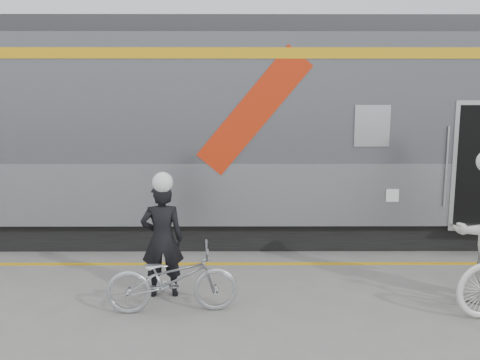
{
  "coord_description": "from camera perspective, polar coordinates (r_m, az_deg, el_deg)",
  "views": [
    {
      "loc": [
        -0.7,
        -5.91,
        2.72
      ],
      "look_at": [
        -0.67,
        1.6,
        1.5
      ],
      "focal_mm": 38.0,
      "sensor_mm": 36.0,
      "label": 1
    }
  ],
  "objects": [
    {
      "name": "man",
      "position": [
        7.08,
        -8.72,
        -6.65
      ],
      "size": [
        0.61,
        0.43,
        1.59
      ],
      "primitive_type": "imported",
      "rotation": [
        0.0,
        0.0,
        3.24
      ],
      "color": "black",
      "rests_on": "ground"
    },
    {
      "name": "helmet_man",
      "position": [
        6.89,
        -8.91,
        0.85
      ],
      "size": [
        0.28,
        0.28,
        0.28
      ],
      "primitive_type": "sphere",
      "color": "white",
      "rests_on": "man"
    },
    {
      "name": "safety_strip",
      "position": [
        8.54,
        4.56,
        -9.36
      ],
      "size": [
        24.0,
        0.12,
        0.01
      ],
      "primitive_type": "cube",
      "color": "gold",
      "rests_on": "ground"
    },
    {
      "name": "ground",
      "position": [
        6.55,
        6.17,
        -15.39
      ],
      "size": [
        90.0,
        90.0,
        0.0
      ],
      "primitive_type": "plane",
      "color": "slate",
      "rests_on": "ground"
    },
    {
      "name": "bicycle_left",
      "position": [
        6.65,
        -7.61,
        -10.93
      ],
      "size": [
        1.72,
        0.74,
        0.88
      ],
      "primitive_type": "imported",
      "rotation": [
        0.0,
        0.0,
        1.67
      ],
      "color": "#A6AAAE",
      "rests_on": "ground"
    },
    {
      "name": "train",
      "position": [
        10.34,
        11.41,
        5.35
      ],
      "size": [
        24.0,
        3.17,
        4.1
      ],
      "color": "black",
      "rests_on": "ground"
    }
  ]
}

